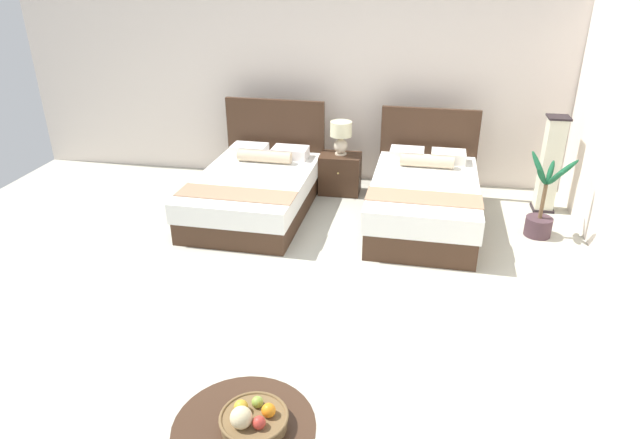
% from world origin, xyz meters
% --- Properties ---
extents(ground_plane, '(9.42, 9.97, 0.02)m').
position_xyz_m(ground_plane, '(0.00, 0.00, -0.01)').
color(ground_plane, '#B7B4A3').
extents(wall_back, '(9.42, 0.12, 2.63)m').
position_xyz_m(wall_back, '(0.00, 3.19, 1.32)').
color(wall_back, silver).
rests_on(wall_back, ground).
extents(bed_near_window, '(1.40, 2.11, 1.19)m').
position_xyz_m(bed_near_window, '(-1.02, 1.78, 0.29)').
color(bed_near_window, '#3E281A').
rests_on(bed_near_window, ground).
extents(bed_near_corner, '(1.29, 2.07, 1.17)m').
position_xyz_m(bed_near_corner, '(1.03, 1.77, 0.32)').
color(bed_near_corner, '#3E281A').
rests_on(bed_near_corner, ground).
extents(nightstand, '(0.54, 0.41, 0.53)m').
position_xyz_m(nightstand, '(-0.08, 2.56, 0.27)').
color(nightstand, '#3E281A').
rests_on(nightstand, ground).
extents(table_lamp, '(0.28, 0.28, 0.44)m').
position_xyz_m(table_lamp, '(-0.08, 2.58, 0.80)').
color(table_lamp, beige).
rests_on(table_lamp, nightstand).
extents(fruit_bowl, '(0.39, 0.39, 0.19)m').
position_xyz_m(fruit_bowl, '(0.06, -2.09, 0.53)').
color(fruit_bowl, brown).
rests_on(fruit_bowl, coffee_table).
extents(floor_lamp_corner, '(0.25, 0.25, 1.20)m').
position_xyz_m(floor_lamp_corner, '(2.53, 2.43, 0.60)').
color(floor_lamp_corner, black).
rests_on(floor_lamp_corner, ground).
extents(potted_palm, '(0.51, 0.51, 0.97)m').
position_xyz_m(potted_palm, '(2.34, 1.66, 0.28)').
color(potted_palm, '#452F36').
rests_on(potted_palm, ground).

